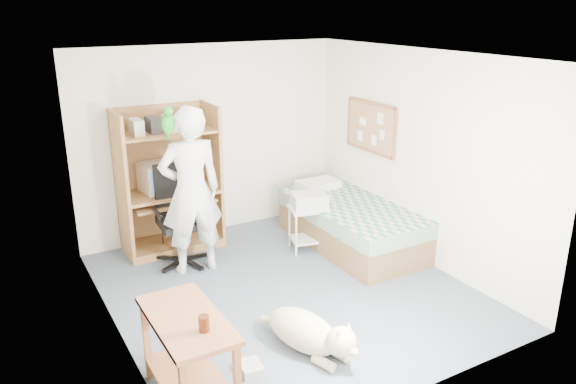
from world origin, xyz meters
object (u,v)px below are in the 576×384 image
object	(u,v)px
side_desk	(188,347)
person	(191,191)
bed	(351,224)
printer_cart	(309,221)
computer_hutch	(169,185)
dog	(309,332)
office_chair	(180,228)

from	to	relation	value
side_desk	person	bearing A→B (deg)	68.32
bed	printer_cart	bearing A→B (deg)	162.91
computer_hutch	person	xyz separation A→B (m)	(0.01, -0.78, 0.15)
bed	printer_cart	world-z (taller)	bed
bed	dog	bearing A→B (deg)	-134.82
computer_hutch	dog	size ratio (longest dim) A/B	1.60
side_desk	printer_cart	distance (m)	3.05
bed	dog	size ratio (longest dim) A/B	1.79
bed	side_desk	bearing A→B (deg)	-147.50
person	dog	bearing A→B (deg)	102.14
computer_hutch	office_chair	world-z (taller)	computer_hutch
office_chair	computer_hutch	bearing A→B (deg)	89.00
office_chair	dog	world-z (taller)	office_chair
side_desk	printer_cart	bearing A→B (deg)	40.54
dog	computer_hutch	bearing A→B (deg)	79.73
bed	dog	xyz separation A→B (m)	(-1.69, -1.70, -0.10)
office_chair	printer_cart	xyz separation A→B (m)	(1.50, -0.49, -0.04)
dog	printer_cart	distance (m)	2.21
bed	office_chair	size ratio (longest dim) A/B	1.73
bed	person	distance (m)	2.13
bed	person	xyz separation A→B (m)	(-1.99, 0.34, 0.68)
office_chair	person	xyz separation A→B (m)	(0.05, -0.31, 0.55)
office_chair	dog	size ratio (longest dim) A/B	1.04
computer_hutch	dog	world-z (taller)	computer_hutch
office_chair	dog	xyz separation A→B (m)	(0.35, -2.36, -0.23)
dog	printer_cart	world-z (taller)	printer_cart
computer_hutch	printer_cart	size ratio (longest dim) A/B	3.17
office_chair	side_desk	bearing A→B (deg)	-104.43
side_desk	person	world-z (taller)	person
computer_hutch	side_desk	xyz separation A→B (m)	(-0.85, -2.94, -0.33)
bed	office_chair	distance (m)	2.14
side_desk	printer_cart	world-z (taller)	side_desk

